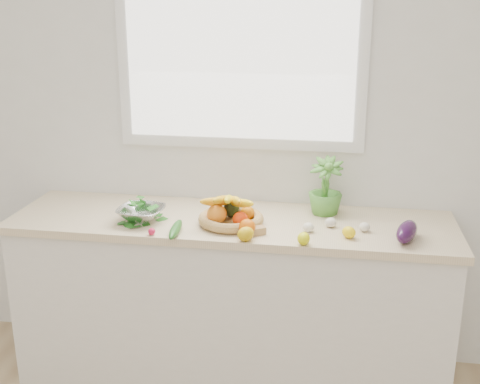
% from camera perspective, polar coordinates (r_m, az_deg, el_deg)
% --- Properties ---
extents(back_wall, '(4.50, 0.02, 2.70)m').
position_cam_1_polar(back_wall, '(3.21, 0.05, 6.88)').
color(back_wall, white).
rests_on(back_wall, ground).
extents(counter_cabinet, '(2.20, 0.58, 0.86)m').
position_cam_1_polar(counter_cabinet, '(3.24, -0.83, -10.37)').
color(counter_cabinet, silver).
rests_on(counter_cabinet, ground).
extents(countertop, '(2.24, 0.62, 0.04)m').
position_cam_1_polar(countertop, '(3.05, -0.87, -2.89)').
color(countertop, beige).
rests_on(countertop, counter_cabinet).
extents(window_frame, '(1.30, 0.03, 1.10)m').
position_cam_1_polar(window_frame, '(3.14, 0.00, 14.01)').
color(window_frame, white).
rests_on(window_frame, back_wall).
extents(window_pane, '(1.18, 0.01, 0.98)m').
position_cam_1_polar(window_pane, '(3.12, -0.06, 13.98)').
color(window_pane, white).
rests_on(window_pane, window_frame).
extents(orange_loose, '(0.09, 0.09, 0.08)m').
position_cam_1_polar(orange_loose, '(2.82, 0.68, -3.36)').
color(orange_loose, '#D85906').
rests_on(orange_loose, countertop).
extents(lemon_a, '(0.06, 0.07, 0.06)m').
position_cam_1_polar(lemon_a, '(2.73, 6.05, -4.41)').
color(lemon_a, '#DFE30C').
rests_on(lemon_a, countertop).
extents(lemon_b, '(0.11, 0.11, 0.07)m').
position_cam_1_polar(lemon_b, '(2.75, 0.54, -4.01)').
color(lemon_b, gold).
rests_on(lemon_b, countertop).
extents(lemon_c, '(0.09, 0.09, 0.06)m').
position_cam_1_polar(lemon_c, '(2.84, 10.29, -3.78)').
color(lemon_c, yellow).
rests_on(lemon_c, countertop).
extents(apple, '(0.10, 0.10, 0.08)m').
position_cam_1_polar(apple, '(2.99, -2.05, -2.04)').
color(apple, '#B21C0E').
rests_on(apple, countertop).
extents(ginger, '(0.12, 0.10, 0.04)m').
position_cam_1_polar(ginger, '(2.83, 1.29, -3.75)').
color(ginger, tan).
rests_on(ginger, countertop).
extents(garlic_a, '(0.07, 0.07, 0.05)m').
position_cam_1_polar(garlic_a, '(2.88, 6.50, -3.34)').
color(garlic_a, white).
rests_on(garlic_a, countertop).
extents(garlic_b, '(0.06, 0.06, 0.05)m').
position_cam_1_polar(garlic_b, '(2.96, 8.59, -2.87)').
color(garlic_b, silver).
rests_on(garlic_b, countertop).
extents(garlic_c, '(0.06, 0.06, 0.04)m').
position_cam_1_polar(garlic_c, '(2.93, 11.73, -3.27)').
color(garlic_c, white).
rests_on(garlic_c, countertop).
extents(eggplant, '(0.15, 0.24, 0.09)m').
position_cam_1_polar(eggplant, '(2.86, 15.53, -3.64)').
color(eggplant, '#2B0D32').
rests_on(eggplant, countertop).
extents(cucumber, '(0.06, 0.24, 0.04)m').
position_cam_1_polar(cucumber, '(2.86, -6.13, -3.53)').
color(cucumber, '#1D5117').
rests_on(cucumber, countertop).
extents(radish, '(0.04, 0.04, 0.03)m').
position_cam_1_polar(radish, '(2.86, -8.37, -3.73)').
color(radish, '#D71A45').
rests_on(radish, countertop).
extents(potted_herb, '(0.18, 0.18, 0.31)m').
position_cam_1_polar(potted_herb, '(3.10, 8.11, 0.42)').
color(potted_herb, '#509837').
rests_on(potted_herb, countertop).
extents(fruit_basket, '(0.34, 0.34, 0.18)m').
position_cam_1_polar(fruit_basket, '(2.95, -0.93, -2.17)').
color(fruit_basket, '#A98B4B').
rests_on(fruit_basket, countertop).
extents(colander_with_spinach, '(0.25, 0.25, 0.12)m').
position_cam_1_polar(colander_with_spinach, '(3.02, -9.36, -1.69)').
color(colander_with_spinach, silver).
rests_on(colander_with_spinach, countertop).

